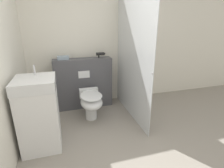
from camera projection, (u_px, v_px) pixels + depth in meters
ground_plane at (128, 168)px, 2.15m from camera, size 12.00×12.00×0.00m
wall_back at (93, 46)px, 3.65m from camera, size 8.00×0.06×2.50m
partition_panel at (84, 83)px, 3.61m from camera, size 1.15×0.27×1.03m
shower_glass at (132, 60)px, 3.11m from camera, size 0.04×1.58×2.15m
toilet at (91, 102)px, 3.14m from camera, size 0.39×0.61×0.53m
sink_vanity at (39, 114)px, 2.40m from camera, size 0.51×0.55×1.17m
hair_drier at (101, 54)px, 3.50m from camera, size 0.19×0.06×0.11m
folded_towel at (63, 58)px, 3.35m from camera, size 0.22×0.14×0.07m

